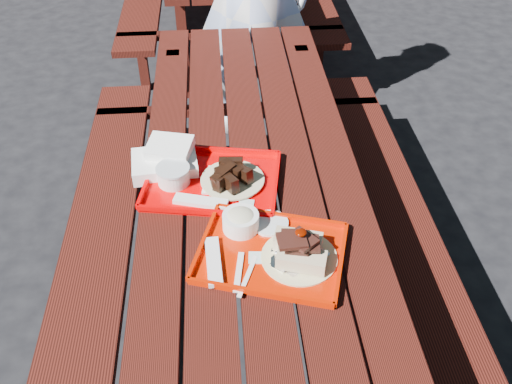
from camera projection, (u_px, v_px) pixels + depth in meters
ground at (253, 317)px, 2.40m from camera, size 60.00×60.00×0.00m
picnic_table_near at (253, 220)px, 2.04m from camera, size 1.41×2.40×0.75m
near_tray at (272, 244)px, 1.64m from camera, size 0.49×0.43×0.13m
far_tray at (210, 180)px, 1.88m from camera, size 0.49×0.41×0.07m
white_cloth at (166, 159)px, 1.94m from camera, size 0.23×0.20×0.09m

